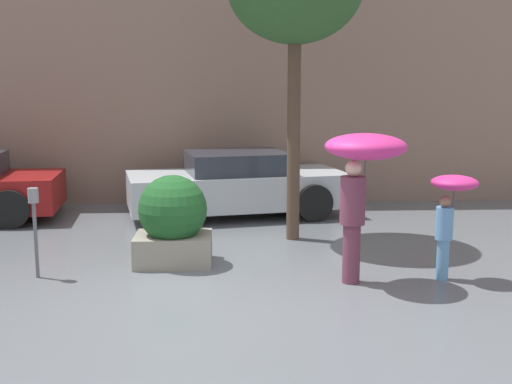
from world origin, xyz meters
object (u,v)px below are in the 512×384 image
person_adult (362,164)px  person_child (451,201)px  parking_meter (34,214)px  planter_box (173,221)px  parked_car_near (237,185)px

person_adult → person_child: size_ratio=1.40×
person_child → parking_meter: person_child is taller
person_child → parking_meter: 5.58m
person_adult → parking_meter: 4.42m
parking_meter → planter_box: bearing=18.3°
parked_car_near → person_child: bearing=-159.4°
planter_box → person_adult: bearing=-22.4°
planter_box → parking_meter: size_ratio=1.06×
parking_meter → person_adult: bearing=-5.9°
planter_box → parked_car_near: (0.98, 3.47, -0.03)m
parked_car_near → parking_meter: bearing=134.0°
person_child → person_adult: bearing=-162.2°
parked_car_near → parking_meter: (-2.78, -4.07, 0.28)m
planter_box → parked_car_near: 3.61m
planter_box → person_adult: size_ratio=0.66×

